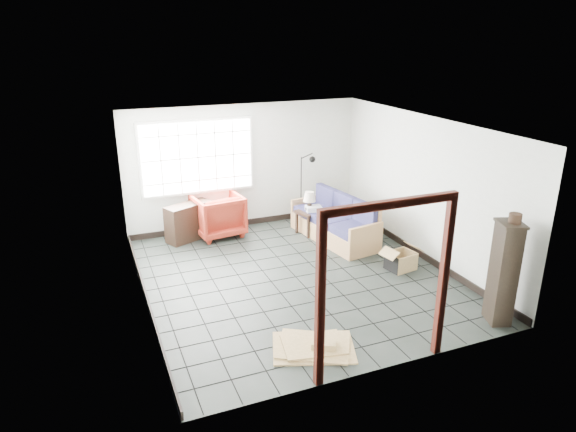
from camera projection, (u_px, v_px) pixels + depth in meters
name	position (u px, v px, depth m)	size (l,w,h in m)	color
ground	(296.00, 277.00, 8.79)	(5.50, 5.50, 0.00)	black
room_shell	(296.00, 182.00, 8.25)	(5.02, 5.52, 2.61)	silver
window_panel	(198.00, 157.00, 10.25)	(2.32, 0.08, 1.52)	silver
doorway_trim	(387.00, 267.00, 5.97)	(1.80, 0.08, 2.20)	#3D140E
futon_sofa	(336.00, 223.00, 10.31)	(1.09, 2.15, 0.91)	#956443
armchair	(217.00, 213.00, 10.46)	(0.93, 0.87, 0.95)	maroon
side_table	(309.00, 215.00, 10.56)	(0.57, 0.57, 0.50)	black
table_lamp	(310.00, 198.00, 10.46)	(0.27, 0.27, 0.40)	black
projector	(313.00, 209.00, 10.49)	(0.35, 0.30, 0.11)	silver
floor_lamp	(306.00, 187.00, 10.96)	(0.42, 0.40, 1.58)	black
console_shelf	(189.00, 222.00, 10.29)	(1.02, 0.74, 0.74)	black
tall_shelf	(503.00, 272.00, 7.20)	(0.44, 0.50, 1.53)	black
pot	(515.00, 218.00, 6.91)	(0.21, 0.21, 0.13)	black
open_box	(401.00, 261.00, 9.04)	(0.80, 0.48, 0.43)	olive
cardboard_pile	(315.00, 346.00, 6.79)	(1.27, 1.08, 0.16)	olive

